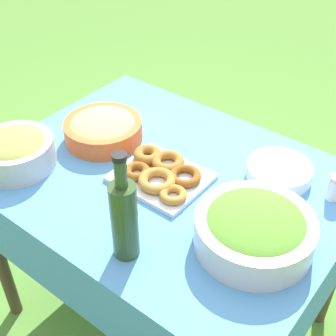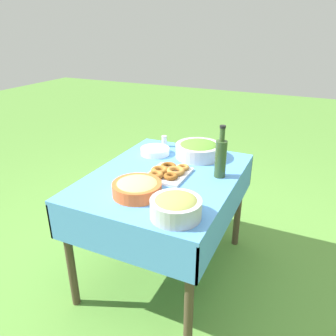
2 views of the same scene
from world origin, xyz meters
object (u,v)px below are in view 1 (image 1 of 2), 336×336
object	(u,v)px
pasta_bowl	(103,128)
olive_bowl	(15,150)
donut_platter	(161,174)
plate_stack	(279,172)
olive_oil_bottle	(124,217)
salad_bowl	(255,229)

from	to	relation	value
pasta_bowl	olive_bowl	bearing A→B (deg)	67.35
pasta_bowl	donut_platter	size ratio (longest dim) A/B	0.91
pasta_bowl	plate_stack	xyz separation A→B (m)	(-0.60, -0.19, -0.02)
pasta_bowl	olive_oil_bottle	xyz separation A→B (m)	(-0.43, 0.35, 0.08)
donut_platter	olive_bowl	distance (m)	0.49
donut_platter	olive_oil_bottle	bearing A→B (deg)	112.13
donut_platter	pasta_bowl	bearing A→B (deg)	-9.20
salad_bowl	plate_stack	size ratio (longest dim) A/B	1.55
plate_stack	salad_bowl	bearing A→B (deg)	104.85
donut_platter	plate_stack	size ratio (longest dim) A/B	1.45
salad_bowl	donut_platter	distance (m)	0.38
plate_stack	olive_bowl	world-z (taller)	olive_bowl
olive_oil_bottle	salad_bowl	bearing A→B (deg)	-137.20
pasta_bowl	plate_stack	world-z (taller)	pasta_bowl
salad_bowl	donut_platter	bearing A→B (deg)	-9.87
donut_platter	olive_bowl	bearing A→B (deg)	29.40
salad_bowl	olive_bowl	distance (m)	0.82
plate_stack	olive_bowl	bearing A→B (deg)	33.78
pasta_bowl	salad_bowl	bearing A→B (deg)	170.43
donut_platter	plate_stack	xyz separation A→B (m)	(-0.30, -0.24, 0.00)
pasta_bowl	donut_platter	bearing A→B (deg)	170.80
olive_bowl	olive_oil_bottle	bearing A→B (deg)	173.63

